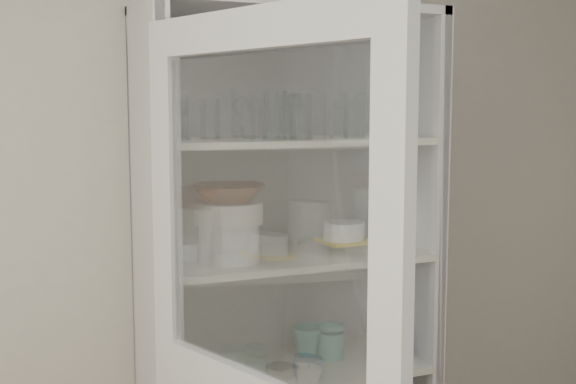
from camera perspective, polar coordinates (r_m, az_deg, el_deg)
name	(u,v)px	position (r m, az deg, el deg)	size (l,w,h in m)	color
wall_back	(214,236)	(2.65, -5.90, -3.45)	(3.60, 0.02, 2.60)	#B8B3A9
pantry_cabinet	(281,338)	(2.65, -0.53, -11.43)	(1.00, 0.45, 2.10)	silver
tumbler_0	(177,117)	(2.23, -8.73, 5.87)	(0.07, 0.07, 0.15)	silver
tumbler_1	(275,115)	(2.29, -1.07, 6.08)	(0.08, 0.08, 0.16)	silver
tumbler_2	(301,117)	(2.30, 1.02, 5.95)	(0.07, 0.07, 0.15)	silver
tumbler_3	(300,116)	(2.34, 0.98, 5.99)	(0.07, 0.07, 0.15)	silver
tumbler_4	(339,120)	(2.42, 4.06, 5.73)	(0.06, 0.06, 0.13)	silver
tumbler_5	(355,116)	(2.42, 5.29, 6.02)	(0.08, 0.08, 0.15)	silver
tumbler_6	(387,116)	(2.44, 7.83, 6.00)	(0.08, 0.08, 0.15)	silver
tumbler_7	(170,120)	(2.33, -9.32, 5.64)	(0.06, 0.06, 0.13)	silver
tumbler_8	(210,119)	(2.39, -6.15, 5.77)	(0.07, 0.07, 0.13)	silver
tumbler_9	(252,119)	(2.40, -2.89, 5.78)	(0.06, 0.06, 0.13)	silver
tumbler_10	(287,117)	(2.43, -0.07, 5.96)	(0.07, 0.07, 0.14)	silver
tumbler_11	(351,115)	(2.56, 4.97, 6.09)	(0.08, 0.08, 0.15)	silver
goblet_0	(163,116)	(2.42, -9.87, 5.95)	(0.07, 0.07, 0.15)	silver
goblet_1	(242,115)	(2.53, -3.65, 6.08)	(0.07, 0.07, 0.15)	silver
goblet_2	(304,113)	(2.57, 1.26, 6.23)	(0.07, 0.07, 0.17)	silver
goblet_3	(378,112)	(2.74, 7.15, 6.28)	(0.08, 0.08, 0.17)	silver
plate_stack_front	(229,242)	(2.38, -4.69, -3.97)	(0.20, 0.20, 0.13)	white
plate_stack_back	(190,248)	(2.48, -7.76, -4.40)	(0.20, 0.20, 0.06)	white
cream_bowl	(229,213)	(2.37, -4.71, -1.64)	(0.22, 0.22, 0.07)	white
terracotta_bowl	(228,193)	(2.36, -4.73, -0.09)	(0.24, 0.24, 0.06)	brown
glass_platter	(344,245)	(2.61, 4.42, -4.21)	(0.34, 0.34, 0.02)	silver
yellow_trivet	(344,241)	(2.61, 4.43, -3.88)	(0.16, 0.16, 0.01)	yellow
white_ramekin	(344,231)	(2.61, 4.43, -3.06)	(0.15, 0.15, 0.06)	white
grey_bowl_stack	(390,218)	(2.68, 8.09, -2.03)	(0.15, 0.15, 0.20)	white
mug_blue	(389,343)	(2.72, 8.01, -11.71)	(0.12, 0.12, 0.09)	#26419C
mug_teal	(308,341)	(2.70, 1.59, -11.68)	(0.11, 0.11, 0.11)	#177D6B
mug_white	(384,352)	(2.63, 7.63, -12.42)	(0.09, 0.09, 0.09)	white
teal_jar	(331,342)	(2.68, 3.42, -11.75)	(0.09, 0.09, 0.11)	#177D6B
measuring_cups	(280,371)	(2.50, -0.66, -13.98)	(0.10, 0.10, 0.04)	silver
white_canister	(173,363)	(2.48, -9.04, -13.19)	(0.10, 0.10, 0.12)	white
tumbler_12	(363,116)	(2.57, 5.94, 5.96)	(0.07, 0.07, 0.14)	silver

